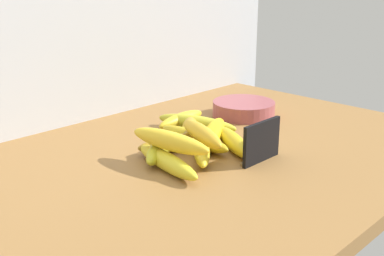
% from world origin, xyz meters
% --- Properties ---
extents(counter_top, '(1.10, 0.76, 0.03)m').
position_xyz_m(counter_top, '(0.00, 0.00, 0.01)').
color(counter_top, olive).
rests_on(counter_top, ground).
extents(chalkboard_sign, '(0.11, 0.02, 0.08)m').
position_xyz_m(chalkboard_sign, '(0.03, -0.10, 0.07)').
color(chalkboard_sign, black).
rests_on(chalkboard_sign, counter_top).
extents(fruit_bowl, '(0.16, 0.16, 0.04)m').
position_xyz_m(fruit_bowl, '(0.26, 0.12, 0.05)').
color(fruit_bowl, '#98494F').
rests_on(fruit_bowl, counter_top).
extents(banana_0, '(0.15, 0.15, 0.03)m').
position_xyz_m(banana_0, '(-0.03, 0.00, 0.05)').
color(banana_0, gold).
rests_on(banana_0, counter_top).
extents(banana_1, '(0.17, 0.13, 0.04)m').
position_xyz_m(banana_1, '(-0.09, 0.06, 0.05)').
color(banana_1, gold).
rests_on(banana_1, counter_top).
extents(banana_2, '(0.09, 0.21, 0.04)m').
position_xyz_m(banana_2, '(0.08, 0.13, 0.05)').
color(banana_2, gold).
rests_on(banana_2, counter_top).
extents(banana_3, '(0.19, 0.14, 0.04)m').
position_xyz_m(banana_3, '(0.05, 0.04, 0.05)').
color(banana_3, yellow).
rests_on(banana_3, counter_top).
extents(banana_4, '(0.19, 0.10, 0.04)m').
position_xyz_m(banana_4, '(-0.04, 0.06, 0.05)').
color(banana_4, olive).
rests_on(banana_4, counter_top).
extents(banana_5, '(0.16, 0.16, 0.04)m').
position_xyz_m(banana_5, '(0.03, 0.09, 0.05)').
color(banana_5, '#AD8824').
rests_on(banana_5, counter_top).
extents(banana_6, '(0.07, 0.20, 0.04)m').
position_xyz_m(banana_6, '(-0.13, -0.00, 0.05)').
color(banana_6, yellow).
rests_on(banana_6, counter_top).
extents(banana_7, '(0.12, 0.18, 0.04)m').
position_xyz_m(banana_7, '(0.05, -0.02, 0.05)').
color(banana_7, gold).
rests_on(banana_7, counter_top).
extents(banana_8, '(0.16, 0.05, 0.03)m').
position_xyz_m(banana_8, '(0.08, 0.18, 0.05)').
color(banana_8, gold).
rests_on(banana_8, counter_top).
extents(banana_9, '(0.05, 0.20, 0.04)m').
position_xyz_m(banana_9, '(0.00, 0.05, 0.05)').
color(banana_9, gold).
rests_on(banana_9, counter_top).
extents(banana_10, '(0.06, 0.19, 0.04)m').
position_xyz_m(banana_10, '(-0.12, 0.01, 0.08)').
color(banana_10, yellow).
rests_on(banana_10, banana_6).
extents(banana_11, '(0.10, 0.17, 0.03)m').
position_xyz_m(banana_11, '(-0.03, 0.00, 0.08)').
color(banana_11, gold).
rests_on(banana_11, banana_0).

